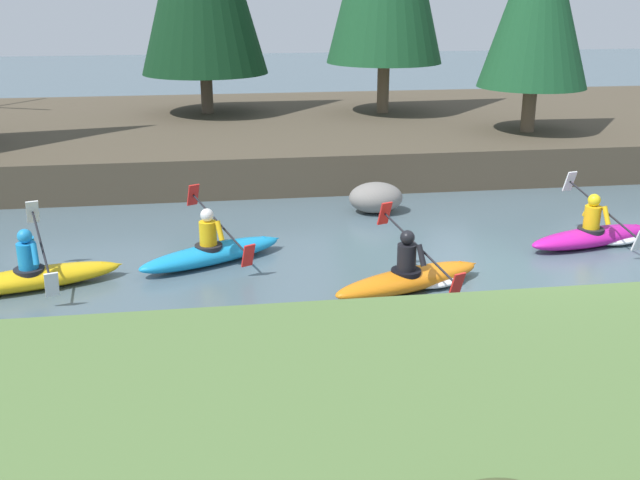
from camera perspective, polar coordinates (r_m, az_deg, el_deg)
ground_plane at (r=13.08m, az=14.24°, el=-2.40°), size 90.00×90.00×0.00m
riverbank_far at (r=22.82m, az=4.19°, el=8.28°), size 44.00×10.93×0.94m
kayaker_lead at (r=14.87m, az=20.35°, el=0.37°), size 2.78×2.05×1.20m
kayaker_middle at (r=12.03m, az=7.19°, el=-2.80°), size 2.73×1.99×1.20m
kayaker_trailing at (r=13.16m, az=-8.18°, el=-0.84°), size 2.67×1.94×1.20m
kayaker_far_back at (r=12.78m, az=-20.90°, el=-2.52°), size 2.76×2.03×1.20m
boulder_midstream at (r=16.01m, az=4.28°, el=3.24°), size 1.15×0.90×0.65m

